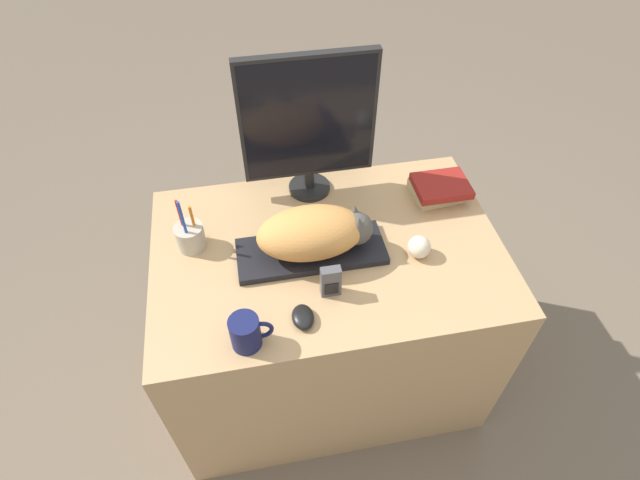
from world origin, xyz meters
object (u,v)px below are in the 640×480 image
(book_stack, at_px, (438,188))
(keyboard, at_px, (311,252))
(monitor, at_px, (308,123))
(computer_mouse, at_px, (303,317))
(baseball, at_px, (419,247))
(phone, at_px, (331,281))
(coffee_mug, at_px, (246,332))
(cat, at_px, (316,232))
(pen_cup, at_px, (190,236))

(book_stack, bearing_deg, keyboard, -158.84)
(keyboard, xyz_separation_m, monitor, (0.05, 0.30, 0.27))
(computer_mouse, bearing_deg, book_stack, 37.94)
(baseball, height_order, phone, phone)
(monitor, relative_size, phone, 4.80)
(coffee_mug, distance_m, phone, 0.28)
(cat, height_order, phone, cat)
(cat, bearing_deg, baseball, -11.52)
(computer_mouse, xyz_separation_m, coffee_mug, (-0.16, -0.04, 0.04))
(pen_cup, height_order, phone, pen_cup)
(pen_cup, relative_size, book_stack, 1.13)
(monitor, bearing_deg, keyboard, -98.81)
(coffee_mug, height_order, baseball, coffee_mug)
(monitor, distance_m, coffee_mug, 0.69)
(phone, bearing_deg, keyboard, 100.69)
(coffee_mug, xyz_separation_m, baseball, (0.55, 0.22, -0.02))
(cat, height_order, pen_cup, pen_cup)
(cat, xyz_separation_m, pen_cup, (-0.38, 0.10, -0.05))
(coffee_mug, relative_size, baseball, 1.62)
(keyboard, xyz_separation_m, phone, (0.03, -0.16, 0.04))
(cat, distance_m, baseball, 0.33)
(cat, relative_size, monitor, 0.70)
(baseball, height_order, book_stack, baseball)
(cat, distance_m, book_stack, 0.50)
(book_stack, bearing_deg, monitor, 164.90)
(monitor, relative_size, computer_mouse, 5.92)
(coffee_mug, bearing_deg, keyboard, 51.85)
(pen_cup, distance_m, book_stack, 0.85)
(cat, distance_m, computer_mouse, 0.27)
(monitor, height_order, pen_cup, monitor)
(keyboard, distance_m, cat, 0.09)
(cat, bearing_deg, monitor, 84.31)
(cat, distance_m, monitor, 0.36)
(monitor, height_order, coffee_mug, monitor)
(computer_mouse, distance_m, pen_cup, 0.46)
(keyboard, height_order, computer_mouse, computer_mouse)
(computer_mouse, xyz_separation_m, book_stack, (0.55, 0.43, 0.02))
(coffee_mug, bearing_deg, pen_cup, 110.38)
(phone, height_order, book_stack, phone)
(keyboard, height_order, coffee_mug, coffee_mug)
(cat, height_order, monitor, monitor)
(baseball, bearing_deg, keyboard, 169.05)
(monitor, bearing_deg, pen_cup, -154.32)
(computer_mouse, distance_m, baseball, 0.43)
(pen_cup, relative_size, phone, 1.98)
(coffee_mug, xyz_separation_m, phone, (0.25, 0.13, 0.00))
(phone, bearing_deg, pen_cup, 146.54)
(baseball, relative_size, phone, 0.69)
(coffee_mug, height_order, pen_cup, pen_cup)
(cat, relative_size, coffee_mug, 3.04)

